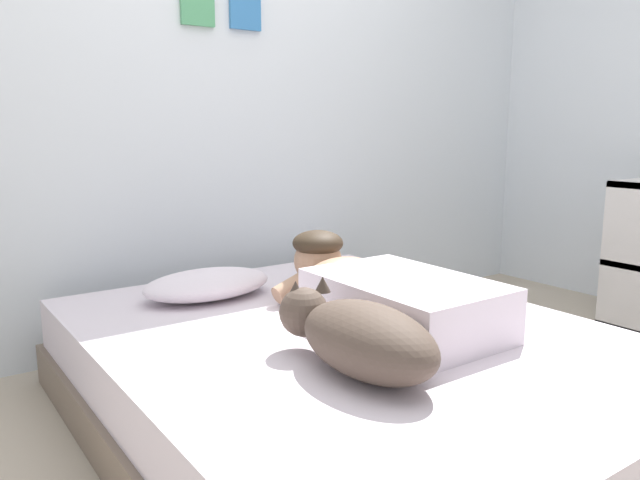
{
  "coord_description": "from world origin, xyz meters",
  "views": [
    {
      "loc": [
        -1.35,
        -1.37,
        1.01
      ],
      "look_at": [
        -0.04,
        0.48,
        0.6
      ],
      "focal_mm": 34.45,
      "sensor_mm": 36.0,
      "label": 1
    }
  ],
  "objects": [
    {
      "name": "pillow",
      "position": [
        -0.35,
        0.82,
        0.4
      ],
      "size": [
        0.52,
        0.32,
        0.11
      ],
      "primitive_type": "ellipsoid",
      "color": "silver",
      "rests_on": "bed"
    },
    {
      "name": "dog",
      "position": [
        -0.33,
        -0.12,
        0.45
      ],
      "size": [
        0.26,
        0.57,
        0.21
      ],
      "color": "#4C3D33",
      "rests_on": "bed"
    },
    {
      "name": "ground_plane",
      "position": [
        0.0,
        0.0,
        0.0
      ],
      "size": [
        12.45,
        12.45,
        0.0
      ],
      "primitive_type": "plane",
      "color": "tan"
    },
    {
      "name": "bed",
      "position": [
        -0.14,
        0.18,
        0.17
      ],
      "size": [
        1.58,
        2.03,
        0.35
      ],
      "color": "#726051",
      "rests_on": "ground"
    },
    {
      "name": "back_wall",
      "position": [
        -0.0,
        1.38,
        1.25
      ],
      "size": [
        4.22,
        0.12,
        2.5
      ],
      "color": "silver",
      "rests_on": "ground"
    },
    {
      "name": "cell_phone",
      "position": [
        0.1,
        -0.15,
        0.35
      ],
      "size": [
        0.07,
        0.14,
        0.01
      ],
      "primitive_type": "cube",
      "color": "black",
      "rests_on": "bed"
    },
    {
      "name": "coffee_cup",
      "position": [
        0.16,
        0.67,
        0.38
      ],
      "size": [
        0.12,
        0.09,
        0.07
      ],
      "color": "teal",
      "rests_on": "bed"
    },
    {
      "name": "person_lying",
      "position": [
        0.01,
        0.21,
        0.45
      ],
      "size": [
        0.43,
        0.92,
        0.27
      ],
      "color": "silver",
      "rests_on": "bed"
    }
  ]
}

